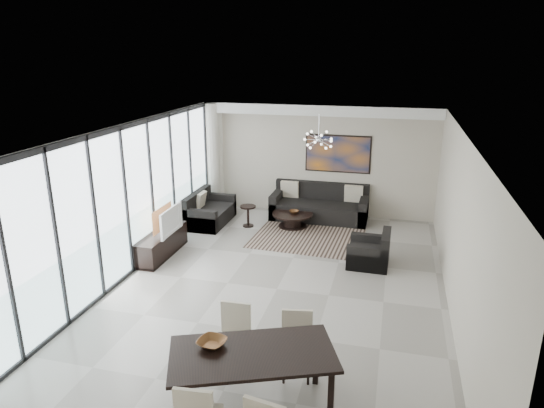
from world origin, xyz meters
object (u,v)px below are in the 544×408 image
(sofa_main, at_px, (320,207))
(tv_console, at_px, (161,244))
(television, at_px, (167,220))
(dining_table, at_px, (253,359))
(coffee_table, at_px, (293,219))

(sofa_main, bearing_deg, tv_console, -132.20)
(sofa_main, distance_m, television, 4.21)
(television, distance_m, dining_table, 5.05)
(coffee_table, distance_m, dining_table, 6.49)
(coffee_table, distance_m, television, 3.29)
(tv_console, height_order, dining_table, dining_table)
(coffee_table, relative_size, tv_console, 0.61)
(television, xyz_separation_m, dining_table, (3.07, -4.01, -0.07))
(sofa_main, xyz_separation_m, television, (-2.73, -3.16, 0.49))
(coffee_table, bearing_deg, television, -132.40)
(coffee_table, height_order, sofa_main, sofa_main)
(coffee_table, distance_m, tv_console, 3.37)
(dining_table, bearing_deg, television, 127.43)
(sofa_main, xyz_separation_m, dining_table, (0.34, -7.18, 0.42))
(television, bearing_deg, tv_console, 98.19)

